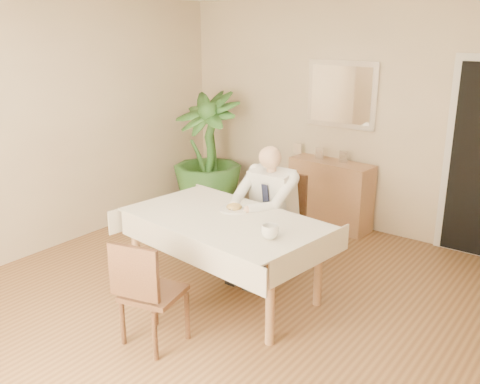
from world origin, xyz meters
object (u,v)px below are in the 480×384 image
Objects in this scene: dining_table at (224,227)px; potted_palm at (207,154)px; coffee_mug at (270,232)px; sideboard at (330,194)px; chair_far at (280,214)px; chair_near at (146,289)px; seated_man at (264,206)px.

potted_palm reaches higher than dining_table.
sideboard is at bearing 105.95° from coffee_mug.
chair_far is (0.00, 0.88, -0.14)m from dining_table.
coffee_mug is at bearing -8.08° from dining_table.
coffee_mug is at bearing 40.75° from chair_near.
potted_palm reaches higher than chair_near.
chair_near is at bearing -58.62° from potted_palm.
seated_man is 0.82× the size of potted_palm.
seated_man reaches higher than dining_table.
dining_table is 0.90m from chair_far.
dining_table is 1.48× the size of seated_man.
coffee_mug is (0.56, 0.78, 0.33)m from chair_near.
chair_near is 3.06m from sideboard.
chair_far is at bearing -25.98° from potted_palm.
coffee_mug reaches higher than sideboard.
dining_table is 1.21× the size of potted_palm.
dining_table is 1.85× the size of sideboard.
dining_table is 2.28m from potted_palm.
chair_far is 0.34m from seated_man.
sideboard reaches higher than dining_table.
chair_far is at bearing 90.00° from seated_man.
sideboard is at bearing 90.51° from chair_far.
dining_table is at bearing -90.00° from seated_man.
coffee_mug is 2.40m from sideboard.
sideboard is (-0.09, 3.06, -0.08)m from chair_near.
seated_man reaches higher than chair_far.
sideboard is (-0.09, 2.12, -0.27)m from dining_table.
chair_far is 0.74× the size of seated_man.
chair_far is 0.61× the size of potted_palm.
seated_man is at bearing 127.10° from coffee_mug.
chair_far is 1.09× the size of chair_near.
coffee_mug is 2.80m from potted_palm.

